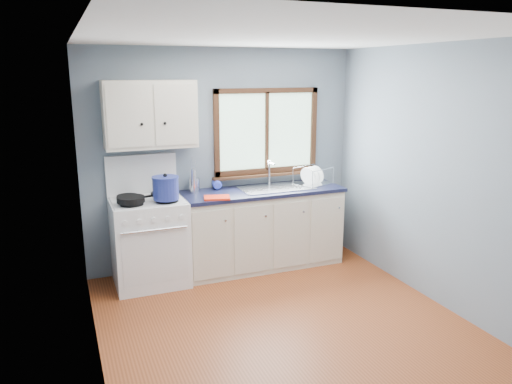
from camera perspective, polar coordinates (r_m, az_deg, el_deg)
name	(u,v)px	position (r m, az deg, el deg)	size (l,w,h in m)	color
floor	(288,330)	(4.63, 3.69, -15.42)	(3.20, 3.60, 0.02)	brown
ceiling	(293,35)	(4.06, 4.26, 17.46)	(3.20, 3.60, 0.02)	white
wall_back	(223,159)	(5.82, -3.79, 3.83)	(3.20, 0.02, 2.50)	slate
wall_front	(445,271)	(2.73, 20.81, -8.45)	(3.20, 0.02, 2.50)	slate
wall_left	(88,212)	(3.78, -18.65, -2.22)	(0.02, 3.60, 2.50)	slate
wall_right	(443,178)	(5.06, 20.61, 1.52)	(0.02, 3.60, 2.50)	slate
gas_range	(149,239)	(5.47, -12.10, -5.28)	(0.76, 0.69, 1.36)	white
base_cabinets	(261,232)	(5.85, 0.63, -4.58)	(1.85, 0.60, 0.88)	beige
countertop	(262,191)	(5.71, 0.64, 0.10)	(1.89, 0.64, 0.04)	black
sink	(276,193)	(5.79, 2.29, -0.14)	(0.84, 0.46, 0.44)	silver
window	(267,137)	(5.93, 1.23, 6.25)	(1.36, 0.10, 1.03)	#9EC6A8
upper_cabinets	(150,114)	(5.37, -12.02, 8.67)	(0.95, 0.35, 0.70)	beige
skillet	(131,199)	(5.15, -14.09, -0.82)	(0.44, 0.35, 0.06)	black
stockpot	(166,188)	(5.17, -10.30, 0.49)	(0.34, 0.34, 0.27)	navy
utensil_crock	(194,184)	(5.66, -7.09, 0.90)	(0.16, 0.16, 0.39)	silver
thermos	(193,181)	(5.53, -7.20, 1.20)	(0.06, 0.06, 0.27)	silver
soap_bottle	(218,178)	(5.67, -4.40, 1.55)	(0.10, 0.10, 0.27)	blue
dish_towel	(217,198)	(5.32, -4.49, -0.65)	(0.27, 0.20, 0.02)	red
dish_rack	(313,180)	(6.00, 6.50, 1.43)	(0.51, 0.46, 0.22)	silver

